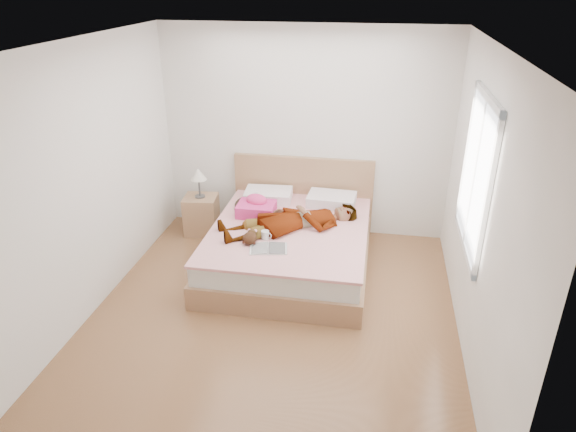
# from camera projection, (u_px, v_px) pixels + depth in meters

# --- Properties ---
(ground) EXTENTS (4.00, 4.00, 0.00)m
(ground) POSITION_uv_depth(u_px,v_px,m) (273.00, 314.00, 5.15)
(ground) COLOR #4C3117
(ground) RESTS_ON ground
(woman) EXTENTS (1.74, 1.36, 0.23)m
(woman) POSITION_uv_depth(u_px,v_px,m) (292.00, 217.00, 5.76)
(woman) COLOR white
(woman) RESTS_ON bed
(hair) EXTENTS (0.43, 0.53, 0.08)m
(hair) POSITION_uv_depth(u_px,v_px,m) (253.00, 203.00, 6.29)
(hair) COLOR black
(hair) RESTS_ON bed
(phone) EXTENTS (0.08, 0.10, 0.05)m
(phone) POSITION_uv_depth(u_px,v_px,m) (257.00, 195.00, 6.18)
(phone) COLOR silver
(phone) RESTS_ON bed
(room_shell) EXTENTS (4.00, 4.00, 4.00)m
(room_shell) POSITION_uv_depth(u_px,v_px,m) (476.00, 176.00, 4.49)
(room_shell) COLOR white
(room_shell) RESTS_ON ground
(bed) EXTENTS (1.80, 2.08, 1.00)m
(bed) POSITION_uv_depth(u_px,v_px,m) (291.00, 242.00, 5.96)
(bed) COLOR #8A5E3F
(bed) RESTS_ON ground
(towel) EXTENTS (0.44, 0.38, 0.23)m
(towel) POSITION_uv_depth(u_px,v_px,m) (256.00, 207.00, 6.06)
(towel) COLOR #D73A75
(towel) RESTS_ON bed
(magazine) EXTENTS (0.43, 0.32, 0.02)m
(magazine) POSITION_uv_depth(u_px,v_px,m) (268.00, 249.00, 5.32)
(magazine) COLOR white
(magazine) RESTS_ON bed
(coffee_mug) EXTENTS (0.13, 0.10, 0.10)m
(coffee_mug) POSITION_uv_depth(u_px,v_px,m) (265.00, 235.00, 5.51)
(coffee_mug) COLOR silver
(coffee_mug) RESTS_ON bed
(plush_toy) EXTENTS (0.15, 0.23, 0.13)m
(plush_toy) POSITION_uv_depth(u_px,v_px,m) (250.00, 237.00, 5.42)
(plush_toy) COLOR black
(plush_toy) RESTS_ON bed
(nightstand) EXTENTS (0.45, 0.41, 0.90)m
(nightstand) POSITION_uv_depth(u_px,v_px,m) (201.00, 212.00, 6.66)
(nightstand) COLOR #8B5B40
(nightstand) RESTS_ON ground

